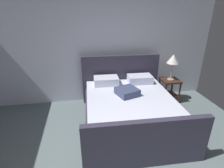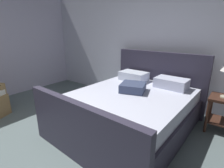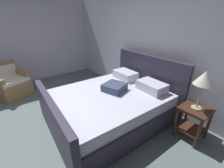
% 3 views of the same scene
% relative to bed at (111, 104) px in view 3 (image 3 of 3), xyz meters
% --- Properties ---
extents(ground_plane, '(5.70, 6.20, 0.02)m').
position_rel_bed_xyz_m(ground_plane, '(-0.47, -1.86, -0.36)').
color(ground_plane, slate).
extents(wall_back, '(5.82, 0.12, 2.68)m').
position_rel_bed_xyz_m(wall_back, '(-0.47, 1.29, 0.99)').
color(wall_back, silver).
rests_on(wall_back, ground).
extents(bed, '(2.00, 2.34, 1.22)m').
position_rel_bed_xyz_m(bed, '(0.00, 0.00, 0.00)').
color(bed, '#332F41').
rests_on(bed, ground).
extents(nightstand_right, '(0.44, 0.44, 0.60)m').
position_rel_bed_xyz_m(nightstand_right, '(1.28, 0.79, 0.05)').
color(nightstand_right, '#402419').
rests_on(nightstand_right, ground).
extents(table_lamp_right, '(0.29, 0.29, 0.65)m').
position_rel_bed_xyz_m(table_lamp_right, '(1.28, 0.79, 0.77)').
color(table_lamp_right, '#B7B293').
rests_on(table_lamp_right, nightstand_right).
extents(armchair, '(0.96, 0.95, 0.90)m').
position_rel_bed_xyz_m(armchair, '(-2.45, -1.54, -0.00)').
color(armchair, olive).
rests_on(armchair, ground).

